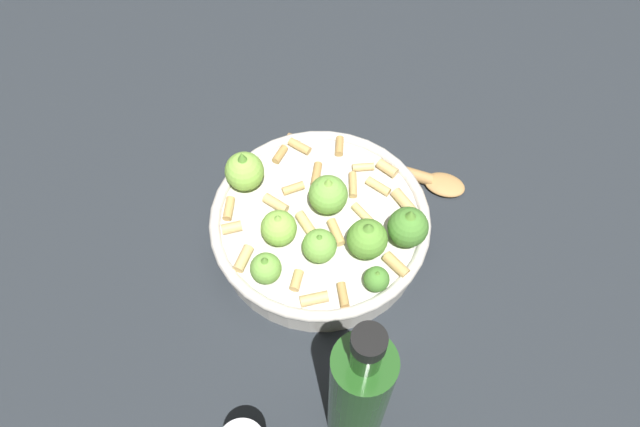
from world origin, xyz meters
TOP-DOWN VIEW (x-y plane):
  - ground_plane at (0.00, 0.00)m, footprint 2.40×2.40m
  - cooking_pan at (-0.00, 0.00)m, footprint 0.26×0.26m
  - olive_oil_bottle at (-0.19, 0.11)m, footprint 0.05×0.05m
  - wooden_spoon at (0.03, -0.13)m, footprint 0.22×0.15m

SIDE VIEW (x-z plane):
  - ground_plane at x=0.00m, z-range 0.00..0.00m
  - wooden_spoon at x=0.03m, z-range 0.00..0.02m
  - cooking_pan at x=0.00m, z-range -0.02..0.09m
  - olive_oil_bottle at x=-0.19m, z-range -0.02..0.22m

